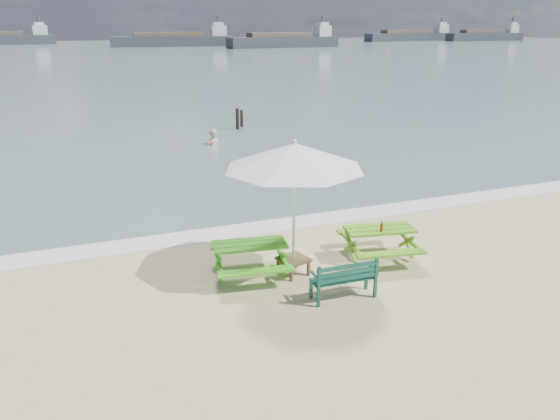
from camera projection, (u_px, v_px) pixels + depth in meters
name	position (u px, v px, depth m)	size (l,w,h in m)	color
sea	(87.00, 56.00, 84.57)	(300.00, 300.00, 0.00)	slate
foam_strip	(260.00, 227.00, 13.87)	(22.00, 0.90, 0.01)	silver
picnic_table_left	(250.00, 260.00, 11.16)	(1.73, 1.87, 0.71)	green
picnic_table_right	(379.00, 244.00, 11.97)	(1.77, 1.90, 0.71)	#519817
park_bench	(343.00, 286.00, 10.28)	(1.27, 0.48, 0.77)	#104537
side_table	(293.00, 266.00, 11.26)	(0.68, 0.68, 0.36)	brown
patio_umbrella	(294.00, 156.00, 10.50)	(3.42, 3.42, 2.77)	silver
beer_bottle	(381.00, 228.00, 11.62)	(0.07, 0.07, 0.26)	#976115
swimmer	(213.00, 151.00, 23.47)	(0.80, 0.65, 1.89)	tan
mooring_pilings	(239.00, 121.00, 26.81)	(0.56, 0.76, 1.22)	black
cargo_ships	(282.00, 39.00, 133.45)	(152.49, 44.84, 4.40)	#34383D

